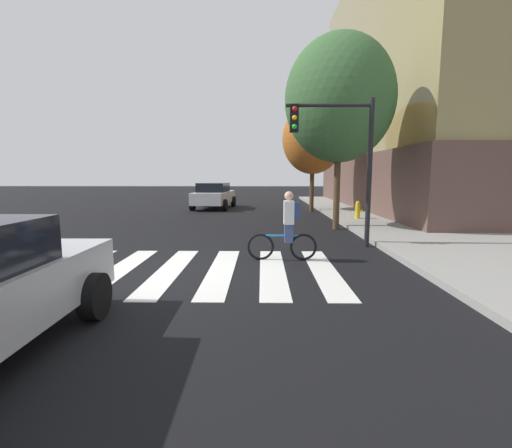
# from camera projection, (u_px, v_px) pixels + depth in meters

# --- Properties ---
(ground_plane) EXTENTS (120.00, 120.00, 0.00)m
(ground_plane) POSITION_uv_depth(u_px,v_px,m) (162.00, 271.00, 7.95)
(ground_plane) COLOR black
(crosswalk_stripes) EXTENTS (8.41, 4.03, 0.01)m
(crosswalk_stripes) POSITION_uv_depth(u_px,v_px,m) (145.00, 270.00, 7.96)
(crosswalk_stripes) COLOR silver
(crosswalk_stripes) RESTS_ON ground
(sedan_mid) EXTENTS (2.51, 4.77, 1.60)m
(sedan_mid) POSITION_uv_depth(u_px,v_px,m) (214.00, 195.00, 22.57)
(sedan_mid) COLOR silver
(sedan_mid) RESTS_ON ground
(cyclist) EXTENTS (1.71, 0.36, 1.69)m
(cyclist) POSITION_uv_depth(u_px,v_px,m) (287.00, 226.00, 8.82)
(cyclist) COLOR black
(cyclist) RESTS_ON ground
(traffic_light_near) EXTENTS (2.47, 0.28, 4.20)m
(traffic_light_near) POSITION_uv_depth(u_px,v_px,m) (341.00, 147.00, 10.22)
(traffic_light_near) COLOR black
(traffic_light_near) RESTS_ON ground
(fire_hydrant) EXTENTS (0.33, 0.22, 0.78)m
(fire_hydrant) POSITION_uv_depth(u_px,v_px,m) (358.00, 210.00, 16.19)
(fire_hydrant) COLOR gold
(fire_hydrant) RESTS_ON sidewalk
(street_tree_near) EXTENTS (4.04, 4.04, 7.19)m
(street_tree_near) POSITION_uv_depth(u_px,v_px,m) (339.00, 99.00, 13.40)
(street_tree_near) COLOR #4C3823
(street_tree_near) RESTS_ON ground
(street_tree_mid) EXTENTS (3.39, 3.39, 6.03)m
(street_tree_mid) POSITION_uv_depth(u_px,v_px,m) (313.00, 139.00, 20.19)
(street_tree_mid) COLOR #4C3823
(street_tree_mid) RESTS_ON ground
(corner_building) EXTENTS (18.23, 20.94, 14.91)m
(corner_building) POSITION_uv_depth(u_px,v_px,m) (510.00, 84.00, 21.43)
(corner_building) COLOR brown
(corner_building) RESTS_ON ground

